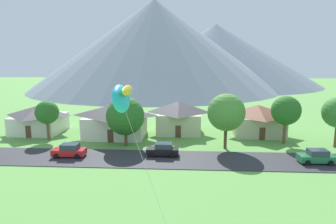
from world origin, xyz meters
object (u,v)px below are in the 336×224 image
Objects in this scene: house_left_center at (257,119)px; tree_near_right at (226,112)px; tree_left_of_center at (47,113)px; tree_near_left at (125,116)px; parked_car_green_west_end at (317,157)px; house_right_center at (39,119)px; parked_car_red_mid_west at (69,151)px; house_rightmost at (179,116)px; kite_flyer_with_kite at (123,102)px; house_leftmost at (116,120)px; parked_car_black_mid_east at (163,150)px; tree_center at (286,111)px.

house_left_center is 10.94m from tree_near_right.
tree_near_left is at bearing -10.37° from tree_left_of_center.
parked_car_green_west_end is at bearing -12.76° from tree_left_of_center.
house_right_center is 1.15× the size of tree_near_left.
house_left_center is 30.36m from parked_car_red_mid_west.
house_rightmost is 33.99m from kite_flyer_with_kite.
house_leftmost reaches higher than parked_car_green_west_end.
kite_flyer_with_kite is at bearing -94.33° from house_rightmost.
house_right_center reaches higher than parked_car_red_mid_west.
parked_car_green_west_end is at bearing -5.09° from parked_car_black_mid_east.
tree_near_left is 23.67m from tree_center.
parked_car_green_west_end is (3.88, -14.12, -1.74)m from house_left_center.
parked_car_green_west_end is (37.50, -8.49, -3.51)m from tree_left_of_center.
house_leftmost is 10.82m from house_rightmost.
house_left_center is 1.08× the size of tree_near_right.
tree_center is 31.16m from parked_car_red_mid_west.
house_leftmost is at bearing 15.44° from tree_left_of_center.
house_rightmost is 1.00× the size of tree_near_right.
tree_near_left is (-7.57, -8.55, 1.59)m from house_rightmost.
house_leftmost is 12.98m from parked_car_black_mid_east.
house_left_center is at bearing 64.15° from kite_flyer_with_kite.
tree_near_right is at bearing 68.73° from kite_flyer_with_kite.
house_leftmost reaches higher than house_left_center.
house_leftmost reaches higher than house_right_center.
parked_car_green_west_end and parked_car_black_mid_east have the same top height.
tree_near_right reaches higher than tree_center.
parked_car_green_west_end is 0.38× the size of kite_flyer_with_kite.
parked_car_green_west_end is (17.13, -14.70, -1.97)m from house_rightmost.
parked_car_red_mid_west is at bearing -108.58° from house_leftmost.
tree_near_left reaches higher than parked_car_green_west_end.
tree_center reaches higher than house_leftmost.
house_rightmost is 17.29m from tree_center.
tree_center is at bearing -0.01° from tree_left_of_center.
tree_center reaches higher than parked_car_green_west_end.
house_rightmost is 22.66m from parked_car_green_west_end.
tree_near_left reaches higher than house_leftmost.
tree_near_left is (2.70, -5.13, 1.62)m from house_leftmost.
parked_car_black_mid_east is (5.81, -4.47, -3.56)m from tree_near_left.
house_leftmost is 26.49m from tree_center.
tree_left_of_center is 0.56× the size of kite_flyer_with_kite.
parked_car_green_west_end is at bearing -17.70° from house_right_center.
tree_near_left is (-20.82, -7.96, 1.82)m from house_left_center.
house_leftmost is at bearing 131.55° from parked_car_black_mid_east.
tree_left_of_center reaches higher than house_right_center.
parked_car_green_west_end is (1.15, -8.49, -4.19)m from tree_center.
house_left_center reaches higher than parked_car_black_mid_east.
house_leftmost is at bearing 71.42° from parked_car_red_mid_west.
kite_flyer_with_kite is (-18.49, -26.91, 5.00)m from tree_center.
tree_left_of_center is (-20.37, -6.21, 1.54)m from house_rightmost.
tree_center is 1.72× the size of parked_car_black_mid_east.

